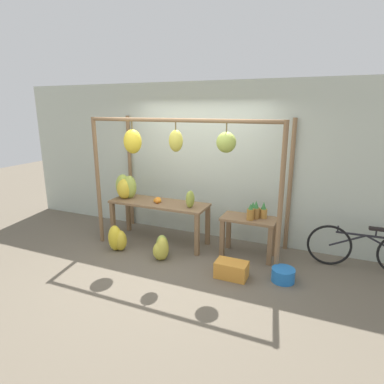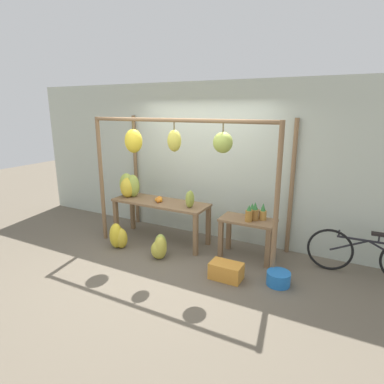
# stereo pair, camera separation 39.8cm
# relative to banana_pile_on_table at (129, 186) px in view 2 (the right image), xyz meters

# --- Properties ---
(ground_plane) EXTENTS (20.00, 20.00, 0.00)m
(ground_plane) POSITION_rel_banana_pile_on_table_xyz_m (1.26, -0.77, -0.94)
(ground_plane) COLOR #665B4C
(shop_wall_back) EXTENTS (8.00, 0.08, 2.80)m
(shop_wall_back) POSITION_rel_banana_pile_on_table_xyz_m (1.26, 0.67, 0.46)
(shop_wall_back) COLOR #B7C1B2
(shop_wall_back) RESTS_ON ground_plane
(stall_awning) EXTENTS (3.18, 1.15, 2.20)m
(stall_awning) POSITION_rel_banana_pile_on_table_xyz_m (1.19, -0.23, 0.67)
(stall_awning) COLOR brown
(stall_awning) RESTS_ON ground_plane
(display_table_main) EXTENTS (1.76, 0.59, 0.74)m
(display_table_main) POSITION_rel_banana_pile_on_table_xyz_m (0.69, -0.01, -0.31)
(display_table_main) COLOR brown
(display_table_main) RESTS_ON ground_plane
(display_table_side) EXTENTS (0.86, 0.45, 0.65)m
(display_table_side) POSITION_rel_banana_pile_on_table_xyz_m (2.29, 0.06, -0.45)
(display_table_side) COLOR brown
(display_table_side) RESTS_ON ground_plane
(banana_pile_on_table) EXTENTS (0.49, 0.41, 0.43)m
(banana_pile_on_table) POSITION_rel_banana_pile_on_table_xyz_m (0.00, 0.00, 0.00)
(banana_pile_on_table) COLOR #9EB247
(banana_pile_on_table) RESTS_ON display_table_main
(orange_pile) EXTENTS (0.14, 0.16, 0.10)m
(orange_pile) POSITION_rel_banana_pile_on_table_xyz_m (0.69, -0.05, -0.16)
(orange_pile) COLOR orange
(orange_pile) RESTS_ON display_table_main
(pineapple_cluster) EXTENTS (0.29, 0.29, 0.29)m
(pineapple_cluster) POSITION_rel_banana_pile_on_table_xyz_m (2.37, 0.08, -0.18)
(pineapple_cluster) COLOR olive
(pineapple_cluster) RESTS_ON display_table_side
(banana_pile_ground_left) EXTENTS (0.39, 0.33, 0.44)m
(banana_pile_ground_left) POSITION_rel_banana_pile_on_table_xyz_m (0.19, -0.63, -0.76)
(banana_pile_ground_left) COLOR gold
(banana_pile_ground_left) RESTS_ON ground_plane
(banana_pile_ground_right) EXTENTS (0.32, 0.39, 0.38)m
(banana_pile_ground_right) POSITION_rel_banana_pile_on_table_xyz_m (1.05, -0.61, -0.77)
(banana_pile_ground_right) COLOR gold
(banana_pile_ground_right) RESTS_ON ground_plane
(fruit_crate_white) EXTENTS (0.45, 0.28, 0.24)m
(fruit_crate_white) POSITION_rel_banana_pile_on_table_xyz_m (2.25, -0.72, -0.83)
(fruit_crate_white) COLOR orange
(fruit_crate_white) RESTS_ON ground_plane
(blue_bucket) EXTENTS (0.32, 0.32, 0.19)m
(blue_bucket) POSITION_rel_banana_pile_on_table_xyz_m (2.94, -0.54, -0.85)
(blue_bucket) COLOR blue
(blue_bucket) RESTS_ON ground_plane
(parked_bicycle) EXTENTS (1.60, 0.10, 0.69)m
(parked_bicycle) POSITION_rel_banana_pile_on_table_xyz_m (3.98, 0.26, -0.61)
(parked_bicycle) COLOR black
(parked_bicycle) RESTS_ON ground_plane
(papaya_pile) EXTENTS (0.17, 0.20, 0.29)m
(papaya_pile) POSITION_rel_banana_pile_on_table_xyz_m (1.32, -0.08, -0.06)
(papaya_pile) COLOR #93A33D
(papaya_pile) RESTS_ON display_table_main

